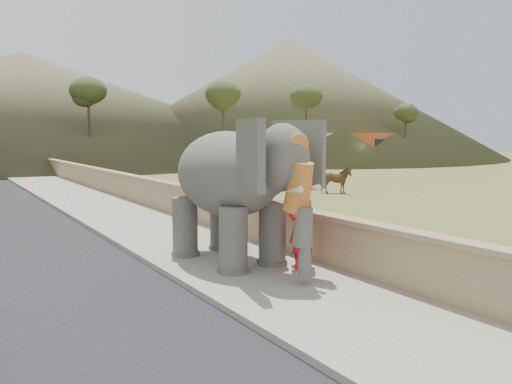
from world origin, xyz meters
TOP-DOWN VIEW (x-y plane):
  - ground at (0.00, 0.00)m, footprint 160.00×160.00m
  - walkway at (0.00, 10.00)m, footprint 3.00×120.00m
  - parapet at (1.65, 10.00)m, footprint 0.30×120.00m
  - cow at (11.20, 14.08)m, footprint 1.63×1.56m
  - distant_car at (20.15, 33.95)m, footprint 4.34×2.00m
  - bus_white at (22.94, 32.41)m, footprint 11.22×3.76m
  - bus_orange at (33.52, 31.22)m, footprint 11.26×5.49m
  - hill_right at (36.00, 52.00)m, footprint 56.00×56.00m
  - hill_far at (5.00, 70.00)m, footprint 80.00×80.00m
  - elephant_and_man at (0.02, 4.92)m, footprint 2.51×4.26m
  - trees at (0.73, 27.40)m, footprint 47.27×42.90m

SIDE VIEW (x-z plane):
  - ground at x=0.00m, z-range 0.00..0.00m
  - walkway at x=0.00m, z-range 0.00..0.15m
  - parapet at x=1.65m, z-range 0.00..1.10m
  - cow at x=11.20m, z-range 0.00..1.31m
  - distant_car at x=20.15m, z-range 0.00..1.44m
  - bus_white at x=22.94m, z-range 0.00..3.10m
  - bus_orange at x=33.52m, z-range 0.00..3.10m
  - elephant_and_man at x=0.02m, z-range 0.14..3.08m
  - trees at x=0.73m, z-range -0.79..8.85m
  - hill_far at x=5.00m, z-range 0.00..14.00m
  - hill_right at x=36.00m, z-range 0.00..16.00m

